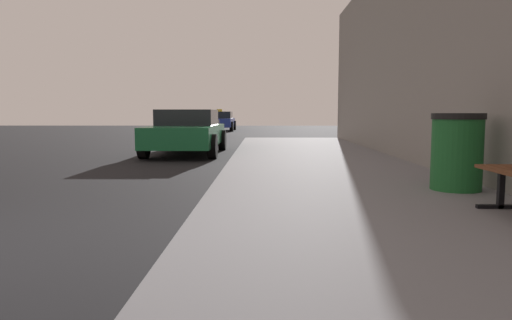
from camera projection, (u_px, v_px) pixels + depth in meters
sidewalk at (430, 260)px, 3.49m from camera, size 4.00×32.00×0.15m
trash_bin at (457, 151)px, 6.17m from camera, size 0.68×0.68×1.02m
car_green at (187, 131)px, 13.33m from camera, size 1.99×4.47×1.27m
car_black at (198, 124)px, 22.67m from camera, size 1.96×4.19×1.27m
car_blue at (219, 121)px, 30.89m from camera, size 2.06×4.59×1.43m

